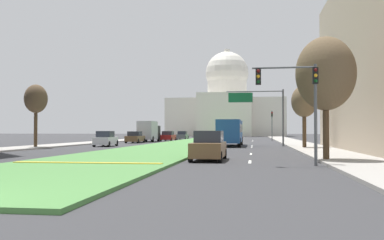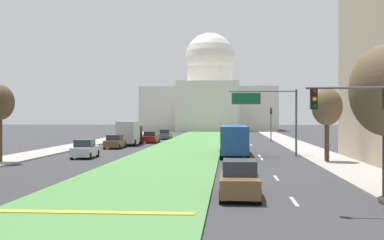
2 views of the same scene
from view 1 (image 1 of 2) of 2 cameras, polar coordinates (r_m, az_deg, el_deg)
ground_plane at (r=73.78m, az=1.57°, el=-2.76°), size 283.74×283.74×0.00m
grass_median at (r=67.38m, az=0.94°, el=-2.83°), size 8.69×116.08×0.14m
median_curb_nose at (r=22.83m, az=-13.62°, el=-5.47°), size 7.82×0.50×0.04m
lane_dashes_right at (r=54.58m, az=7.89°, el=-3.24°), size 0.16×56.12×0.01m
sidewalk_left at (r=64.45m, az=-12.30°, el=-2.87°), size 4.00×116.08×0.15m
sidewalk_right at (r=60.66m, az=13.45°, el=-2.96°), size 4.00×116.08×0.15m
capitol_building at (r=137.41m, az=4.60°, el=1.59°), size 35.30×28.90×27.60m
traffic_light_near_right at (r=22.92m, az=13.81°, el=3.64°), size 3.34×0.35×5.20m
traffic_light_far_right at (r=76.62m, az=10.46°, el=-0.21°), size 0.28×0.35×5.20m
overhead_guide_sign at (r=50.60m, az=9.05°, el=1.92°), size 6.56×0.20×6.50m
street_tree_right_near at (r=26.50m, az=17.13°, el=5.79°), size 3.44×3.44×7.26m
street_tree_left_mid at (r=46.92m, az=-19.81°, el=2.53°), size 2.32×2.32×6.47m
street_tree_right_mid at (r=44.21m, az=14.52°, el=2.32°), size 2.52×2.52×6.26m
sedan_lead_stopped at (r=26.20m, az=2.22°, el=-3.50°), size 1.90×4.50×1.78m
sedan_midblock at (r=49.74m, az=-11.27°, el=-2.49°), size 2.04×4.30×1.72m
sedan_distant at (r=62.51m, az=-7.48°, el=-2.29°), size 1.96×4.52×1.65m
sedan_far_horizon at (r=73.91m, az=-3.14°, el=-2.15°), size 2.00×4.62×1.66m
sedan_very_far at (r=84.74m, az=-1.25°, el=-2.05°), size 1.97×4.69×1.63m
box_truck_delivery at (r=68.32m, az=-5.70°, el=-1.46°), size 2.40×6.40×3.20m
city_bus at (r=50.33m, az=5.06°, el=-1.40°), size 2.62×11.00×2.95m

